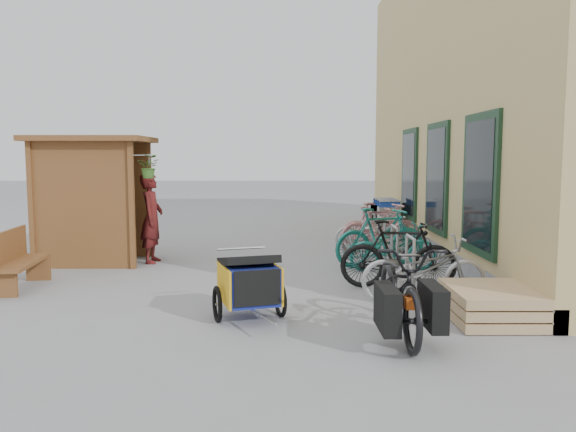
{
  "coord_description": "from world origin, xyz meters",
  "views": [
    {
      "loc": [
        0.47,
        -8.16,
        2.02
      ],
      "look_at": [
        0.5,
        1.5,
        1.0
      ],
      "focal_mm": 35.0,
      "sensor_mm": 36.0,
      "label": 1
    }
  ],
  "objects_px": {
    "bike_7": "(374,226)",
    "pallet_stack": "(491,304)",
    "bike_1": "(398,254)",
    "bench": "(17,259)",
    "bike_4": "(380,236)",
    "cargo_bike": "(401,289)",
    "bike_2": "(393,247)",
    "child_trailer": "(249,281)",
    "shopping_carts": "(383,213)",
    "person_kiosk": "(152,218)",
    "bike_0": "(424,269)",
    "bike_3": "(381,237)",
    "bike_5": "(381,229)",
    "kiosk": "(89,182)",
    "bike_6": "(370,231)"
  },
  "relations": [
    {
      "from": "kiosk",
      "to": "bike_4",
      "type": "relative_size",
      "value": 1.53
    },
    {
      "from": "cargo_bike",
      "to": "bike_0",
      "type": "height_order",
      "value": "cargo_bike"
    },
    {
      "from": "bike_4",
      "to": "bike_5",
      "type": "bearing_deg",
      "value": -18.24
    },
    {
      "from": "pallet_stack",
      "to": "person_kiosk",
      "type": "bearing_deg",
      "value": 142.73
    },
    {
      "from": "shopping_carts",
      "to": "kiosk",
      "type": "bearing_deg",
      "value": -148.42
    },
    {
      "from": "pallet_stack",
      "to": "person_kiosk",
      "type": "height_order",
      "value": "person_kiosk"
    },
    {
      "from": "pallet_stack",
      "to": "bike_4",
      "type": "distance_m",
      "value": 4.45
    },
    {
      "from": "cargo_bike",
      "to": "person_kiosk",
      "type": "distance_m",
      "value": 5.89
    },
    {
      "from": "bike_2",
      "to": "bench",
      "type": "bearing_deg",
      "value": 94.99
    },
    {
      "from": "pallet_stack",
      "to": "bike_7",
      "type": "distance_m",
      "value": 5.98
    },
    {
      "from": "bike_5",
      "to": "bike_4",
      "type": "bearing_deg",
      "value": 149.35
    },
    {
      "from": "cargo_bike",
      "to": "bike_0",
      "type": "distance_m",
      "value": 1.64
    },
    {
      "from": "pallet_stack",
      "to": "bike_4",
      "type": "bearing_deg",
      "value": 98.39
    },
    {
      "from": "pallet_stack",
      "to": "bike_3",
      "type": "bearing_deg",
      "value": 102.7
    },
    {
      "from": "bike_6",
      "to": "bike_2",
      "type": "bearing_deg",
      "value": 176.25
    },
    {
      "from": "bike_2",
      "to": "bike_4",
      "type": "relative_size",
      "value": 0.98
    },
    {
      "from": "child_trailer",
      "to": "bike_6",
      "type": "xyz_separation_m",
      "value": [
        2.28,
        5.26,
        -0.08
      ]
    },
    {
      "from": "bike_5",
      "to": "kiosk",
      "type": "bearing_deg",
      "value": 81.85
    },
    {
      "from": "kiosk",
      "to": "child_trailer",
      "type": "relative_size",
      "value": 1.67
    },
    {
      "from": "bike_0",
      "to": "bike_2",
      "type": "xyz_separation_m",
      "value": [
        -0.02,
        2.13,
        -0.04
      ]
    },
    {
      "from": "bike_3",
      "to": "kiosk",
      "type": "bearing_deg",
      "value": 67.31
    },
    {
      "from": "bike_4",
      "to": "bike_7",
      "type": "xyz_separation_m",
      "value": [
        0.12,
        1.55,
        0.02
      ]
    },
    {
      "from": "pallet_stack",
      "to": "child_trailer",
      "type": "height_order",
      "value": "child_trailer"
    },
    {
      "from": "bike_7",
      "to": "shopping_carts",
      "type": "bearing_deg",
      "value": -22.89
    },
    {
      "from": "bike_5",
      "to": "child_trailer",
      "type": "bearing_deg",
      "value": 135.92
    },
    {
      "from": "child_trailer",
      "to": "bike_1",
      "type": "xyz_separation_m",
      "value": [
        2.18,
        1.62,
        0.05
      ]
    },
    {
      "from": "bike_1",
      "to": "bike_4",
      "type": "height_order",
      "value": "bike_1"
    },
    {
      "from": "shopping_carts",
      "to": "bike_5",
      "type": "distance_m",
      "value": 3.1
    },
    {
      "from": "kiosk",
      "to": "bench",
      "type": "height_order",
      "value": "kiosk"
    },
    {
      "from": "pallet_stack",
      "to": "bench",
      "type": "distance_m",
      "value": 6.9
    },
    {
      "from": "kiosk",
      "to": "bike_1",
      "type": "bearing_deg",
      "value": -21.47
    },
    {
      "from": "bike_3",
      "to": "bike_7",
      "type": "height_order",
      "value": "bike_3"
    },
    {
      "from": "shopping_carts",
      "to": "child_trailer",
      "type": "relative_size",
      "value": 1.21
    },
    {
      "from": "bike_7",
      "to": "pallet_stack",
      "type": "bearing_deg",
      "value": 178.65
    },
    {
      "from": "kiosk",
      "to": "pallet_stack",
      "type": "xyz_separation_m",
      "value": [
        6.28,
        -3.87,
        -1.34
      ]
    },
    {
      "from": "bench",
      "to": "bike_0",
      "type": "distance_m",
      "value": 6.12
    },
    {
      "from": "bike_4",
      "to": "shopping_carts",
      "type": "bearing_deg",
      "value": -14.86
    },
    {
      "from": "kiosk",
      "to": "bike_6",
      "type": "height_order",
      "value": "kiosk"
    },
    {
      "from": "bench",
      "to": "child_trailer",
      "type": "bearing_deg",
      "value": -29.82
    },
    {
      "from": "bike_0",
      "to": "bike_3",
      "type": "xyz_separation_m",
      "value": [
        -0.18,
        2.52,
        0.09
      ]
    },
    {
      "from": "shopping_carts",
      "to": "person_kiosk",
      "type": "bearing_deg",
      "value": -142.97
    },
    {
      "from": "bike_7",
      "to": "bike_1",
      "type": "bearing_deg",
      "value": 169.76
    },
    {
      "from": "cargo_bike",
      "to": "bike_4",
      "type": "height_order",
      "value": "cargo_bike"
    },
    {
      "from": "person_kiosk",
      "to": "bike_6",
      "type": "relative_size",
      "value": 1.11
    },
    {
      "from": "bike_1",
      "to": "bench",
      "type": "bearing_deg",
      "value": 95.01
    },
    {
      "from": "bike_1",
      "to": "cargo_bike",
      "type": "bearing_deg",
      "value": 174.57
    },
    {
      "from": "kiosk",
      "to": "person_kiosk",
      "type": "relative_size",
      "value": 1.46
    },
    {
      "from": "bike_2",
      "to": "bike_6",
      "type": "relative_size",
      "value": 1.04
    },
    {
      "from": "bike_3",
      "to": "bike_7",
      "type": "bearing_deg",
      "value": -24.57
    },
    {
      "from": "cargo_bike",
      "to": "bike_2",
      "type": "xyz_separation_m",
      "value": [
        0.61,
        3.64,
        -0.11
      ]
    }
  ]
}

